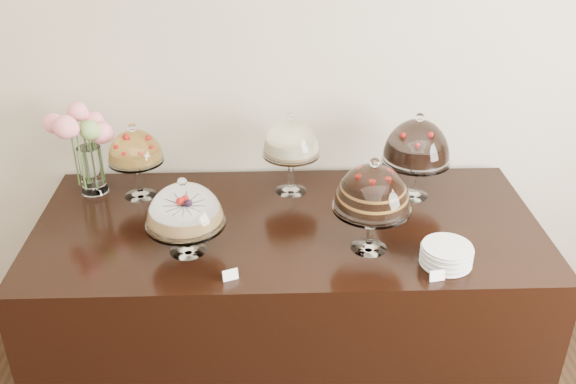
{
  "coord_description": "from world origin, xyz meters",
  "views": [
    {
      "loc": [
        -0.14,
        0.06,
        2.37
      ],
      "look_at": [
        -0.06,
        2.4,
        1.08
      ],
      "focal_mm": 40.0,
      "sensor_mm": 36.0,
      "label": 1
    }
  ],
  "objects_px": {
    "cake_stand_fruit_tart": "(135,150)",
    "flower_vase": "(85,141)",
    "cake_stand_choco_layer": "(373,191)",
    "cake_stand_dark_choco": "(417,145)",
    "plate_stack": "(446,255)",
    "cake_stand_cheesecake": "(291,141)",
    "cake_stand_sugar_sponge": "(185,209)",
    "display_counter": "(288,304)"
  },
  "relations": [
    {
      "from": "display_counter",
      "to": "cake_stand_sugar_sponge",
      "type": "distance_m",
      "value": 0.79
    },
    {
      "from": "cake_stand_choco_layer",
      "to": "flower_vase",
      "type": "distance_m",
      "value": 1.34
    },
    {
      "from": "plate_stack",
      "to": "cake_stand_fruit_tart",
      "type": "bearing_deg",
      "value": 154.96
    },
    {
      "from": "display_counter",
      "to": "cake_stand_dark_choco",
      "type": "height_order",
      "value": "cake_stand_dark_choco"
    },
    {
      "from": "cake_stand_choco_layer",
      "to": "plate_stack",
      "type": "bearing_deg",
      "value": -23.44
    },
    {
      "from": "cake_stand_dark_choco",
      "to": "flower_vase",
      "type": "xyz_separation_m",
      "value": [
        -1.51,
        0.08,
        0.01
      ]
    },
    {
      "from": "cake_stand_cheesecake",
      "to": "cake_stand_dark_choco",
      "type": "distance_m",
      "value": 0.57
    },
    {
      "from": "display_counter",
      "to": "flower_vase",
      "type": "xyz_separation_m",
      "value": [
        -0.92,
        0.31,
        0.72
      ]
    },
    {
      "from": "flower_vase",
      "to": "display_counter",
      "type": "bearing_deg",
      "value": -18.53
    },
    {
      "from": "cake_stand_sugar_sponge",
      "to": "cake_stand_fruit_tart",
      "type": "relative_size",
      "value": 0.92
    },
    {
      "from": "display_counter",
      "to": "cake_stand_choco_layer",
      "type": "height_order",
      "value": "cake_stand_choco_layer"
    },
    {
      "from": "cake_stand_choco_layer",
      "to": "cake_stand_dark_choco",
      "type": "relative_size",
      "value": 0.99
    },
    {
      "from": "display_counter",
      "to": "cake_stand_fruit_tart",
      "type": "xyz_separation_m",
      "value": [
        -0.69,
        0.27,
        0.68
      ]
    },
    {
      "from": "cake_stand_choco_layer",
      "to": "cake_stand_cheesecake",
      "type": "height_order",
      "value": "cake_stand_choco_layer"
    },
    {
      "from": "cake_stand_fruit_tart",
      "to": "flower_vase",
      "type": "xyz_separation_m",
      "value": [
        -0.23,
        0.03,
        0.03
      ]
    },
    {
      "from": "cake_stand_dark_choco",
      "to": "flower_vase",
      "type": "height_order",
      "value": "flower_vase"
    },
    {
      "from": "display_counter",
      "to": "plate_stack",
      "type": "distance_m",
      "value": 0.85
    },
    {
      "from": "cake_stand_sugar_sponge",
      "to": "plate_stack",
      "type": "relative_size",
      "value": 1.67
    },
    {
      "from": "cake_stand_fruit_tart",
      "to": "flower_vase",
      "type": "bearing_deg",
      "value": 171.74
    },
    {
      "from": "cake_stand_dark_choco",
      "to": "cake_stand_fruit_tart",
      "type": "xyz_separation_m",
      "value": [
        -1.28,
        0.04,
        -0.03
      ]
    },
    {
      "from": "cake_stand_choco_layer",
      "to": "plate_stack",
      "type": "relative_size",
      "value": 2.06
    },
    {
      "from": "cake_stand_cheesecake",
      "to": "plate_stack",
      "type": "relative_size",
      "value": 2.03
    },
    {
      "from": "cake_stand_sugar_sponge",
      "to": "plate_stack",
      "type": "bearing_deg",
      "value": -7.22
    },
    {
      "from": "cake_stand_fruit_tart",
      "to": "flower_vase",
      "type": "relative_size",
      "value": 0.84
    },
    {
      "from": "display_counter",
      "to": "cake_stand_dark_choco",
      "type": "relative_size",
      "value": 5.33
    },
    {
      "from": "cake_stand_choco_layer",
      "to": "cake_stand_dark_choco",
      "type": "bearing_deg",
      "value": 58.56
    },
    {
      "from": "cake_stand_cheesecake",
      "to": "cake_stand_dark_choco",
      "type": "height_order",
      "value": "cake_stand_dark_choco"
    },
    {
      "from": "cake_stand_dark_choco",
      "to": "flower_vase",
      "type": "relative_size",
      "value": 0.96
    },
    {
      "from": "cake_stand_fruit_tart",
      "to": "plate_stack",
      "type": "height_order",
      "value": "cake_stand_fruit_tart"
    },
    {
      "from": "cake_stand_sugar_sponge",
      "to": "cake_stand_cheesecake",
      "type": "distance_m",
      "value": 0.66
    },
    {
      "from": "cake_stand_cheesecake",
      "to": "cake_stand_dark_choco",
      "type": "relative_size",
      "value": 0.98
    },
    {
      "from": "cake_stand_dark_choco",
      "to": "cake_stand_fruit_tart",
      "type": "bearing_deg",
      "value": 178.04
    },
    {
      "from": "cake_stand_choco_layer",
      "to": "flower_vase",
      "type": "height_order",
      "value": "flower_vase"
    },
    {
      "from": "cake_stand_cheesecake",
      "to": "flower_vase",
      "type": "distance_m",
      "value": 0.94
    },
    {
      "from": "cake_stand_sugar_sponge",
      "to": "flower_vase",
      "type": "bearing_deg",
      "value": 134.6
    },
    {
      "from": "cake_stand_sugar_sponge",
      "to": "cake_stand_choco_layer",
      "type": "distance_m",
      "value": 0.74
    },
    {
      "from": "cake_stand_sugar_sponge",
      "to": "display_counter",
      "type": "bearing_deg",
      "value": 26.18
    },
    {
      "from": "cake_stand_sugar_sponge",
      "to": "cake_stand_fruit_tart",
      "type": "height_order",
      "value": "cake_stand_fruit_tart"
    },
    {
      "from": "cake_stand_choco_layer",
      "to": "cake_stand_cheesecake",
      "type": "bearing_deg",
      "value": 120.92
    },
    {
      "from": "cake_stand_cheesecake",
      "to": "plate_stack",
      "type": "height_order",
      "value": "cake_stand_cheesecake"
    },
    {
      "from": "display_counter",
      "to": "plate_stack",
      "type": "height_order",
      "value": "plate_stack"
    },
    {
      "from": "cake_stand_choco_layer",
      "to": "display_counter",
      "type": "bearing_deg",
      "value": 147.38
    }
  ]
}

